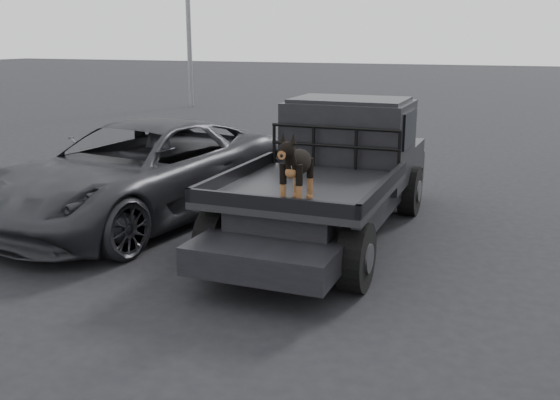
% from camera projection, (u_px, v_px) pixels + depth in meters
% --- Properties ---
extents(ground, '(120.00, 120.00, 0.00)m').
position_uv_depth(ground, '(335.00, 308.00, 6.28)').
color(ground, black).
rests_on(ground, ground).
extents(flatbed_ute, '(2.00, 5.40, 0.92)m').
position_uv_depth(flatbed_ute, '(329.00, 204.00, 8.44)').
color(flatbed_ute, black).
rests_on(flatbed_ute, ground).
extents(ute_cab, '(1.72, 1.30, 0.88)m').
position_uv_depth(ute_cab, '(349.00, 128.00, 9.06)').
color(ute_cab, black).
rests_on(ute_cab, flatbed_ute).
extents(headache_rack, '(1.80, 0.08, 0.55)m').
position_uv_depth(headache_rack, '(334.00, 148.00, 8.43)').
color(headache_rack, black).
rests_on(headache_rack, flatbed_ute).
extents(dog, '(0.32, 0.60, 0.74)m').
position_uv_depth(dog, '(297.00, 168.00, 6.66)').
color(dog, black).
rests_on(dog, flatbed_ute).
extents(parked_suv, '(3.15, 5.49, 1.44)m').
position_uv_depth(parked_suv, '(140.00, 172.00, 9.22)').
color(parked_suv, '#2C2C31').
rests_on(parked_suv, ground).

